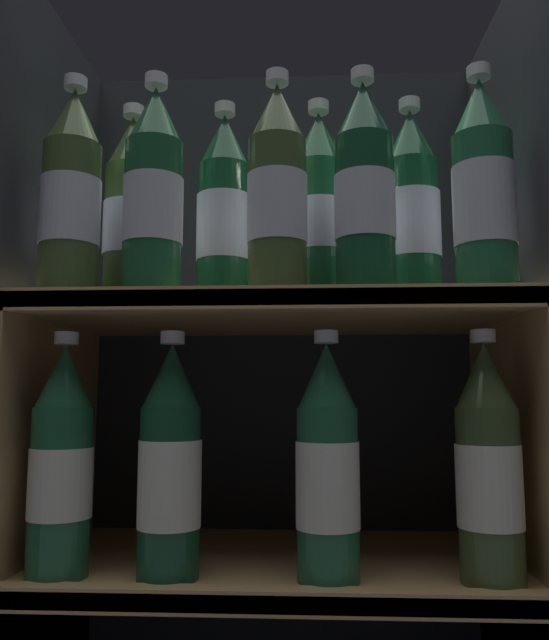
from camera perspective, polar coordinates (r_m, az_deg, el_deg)
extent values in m
cube|color=#23262B|center=(0.97, 0.66, -5.21)|extent=(0.64, 0.02, 0.98)
cube|color=#23262B|center=(0.88, -20.51, -4.55)|extent=(0.02, 0.35, 0.98)
cube|color=#23262B|center=(0.85, 21.58, -4.43)|extent=(0.02, 0.35, 0.98)
cube|color=tan|center=(0.83, 0.18, -21.38)|extent=(0.60, 0.31, 0.02)
cube|color=tan|center=(0.69, -0.46, -24.33)|extent=(0.60, 0.02, 0.03)
cube|color=tan|center=(0.81, 0.17, 0.35)|extent=(0.60, 0.31, 0.02)
cube|color=tan|center=(0.67, -0.44, 1.98)|extent=(0.60, 0.02, 0.03)
cube|color=tan|center=(0.89, -20.14, -18.39)|extent=(0.01, 0.31, 0.55)
cube|color=tan|center=(0.86, 21.20, -18.71)|extent=(0.01, 0.31, 0.55)
cylinder|color=#384C28|center=(0.78, -18.20, 8.63)|extent=(0.07, 0.07, 0.18)
cylinder|color=#ADB2C1|center=(0.78, -18.17, 9.29)|extent=(0.07, 0.07, 0.08)
cone|color=#384C28|center=(0.82, -17.84, 17.25)|extent=(0.06, 0.06, 0.07)
cylinder|color=silver|center=(0.84, -17.72, 19.91)|extent=(0.03, 0.03, 0.01)
cylinder|color=#194C2D|center=(0.75, -11.06, 9.03)|extent=(0.07, 0.07, 0.18)
cylinder|color=#ADB2C1|center=(0.75, -11.05, 9.70)|extent=(0.07, 0.07, 0.08)
cone|color=#194C2D|center=(0.79, -10.83, 17.92)|extent=(0.06, 0.06, 0.07)
cylinder|color=silver|center=(0.81, -10.76, 20.65)|extent=(0.03, 0.03, 0.01)
cylinder|color=#384C28|center=(0.73, 0.25, 9.36)|extent=(0.07, 0.07, 0.18)
cylinder|color=#ADB2C1|center=(0.73, 0.25, 10.05)|extent=(0.07, 0.07, 0.08)
cone|color=#384C28|center=(0.77, 0.25, 18.47)|extent=(0.06, 0.06, 0.07)
cylinder|color=silver|center=(0.79, 0.24, 21.24)|extent=(0.03, 0.03, 0.01)
cylinder|color=#144228|center=(0.73, 8.27, 9.38)|extent=(0.07, 0.07, 0.18)
cylinder|color=#ADB2C1|center=(0.73, 8.26, 10.07)|extent=(0.07, 0.07, 0.08)
cone|color=#144228|center=(0.78, 8.09, 18.46)|extent=(0.06, 0.06, 0.07)
cylinder|color=silver|center=(0.80, 8.04, 21.23)|extent=(0.03, 0.03, 0.01)
cylinder|color=#1E5638|center=(0.76, 18.65, 9.14)|extent=(0.07, 0.07, 0.18)
cylinder|color=#ADB2C1|center=(0.76, 18.63, 9.81)|extent=(0.07, 0.07, 0.09)
cone|color=#1E5638|center=(0.80, 18.27, 17.97)|extent=(0.06, 0.06, 0.07)
cylinder|color=silver|center=(0.82, 18.15, 20.69)|extent=(0.03, 0.03, 0.01)
cylinder|color=#384C28|center=(0.83, -13.07, 7.40)|extent=(0.07, 0.07, 0.18)
cylinder|color=#ADB2C1|center=(0.84, -13.06, 8.02)|extent=(0.07, 0.07, 0.07)
cone|color=#384C28|center=(0.88, -12.83, 15.54)|extent=(0.06, 0.06, 0.07)
cylinder|color=silver|center=(0.89, -12.75, 18.07)|extent=(0.03, 0.03, 0.01)
cylinder|color=#144228|center=(0.81, -4.67, 7.69)|extent=(0.07, 0.07, 0.18)
cylinder|color=#ADB2C1|center=(0.81, -4.67, 8.32)|extent=(0.07, 0.07, 0.09)
cone|color=#144228|center=(0.85, -4.58, 16.04)|extent=(0.06, 0.06, 0.07)
cylinder|color=silver|center=(0.87, -4.55, 18.62)|extent=(0.03, 0.03, 0.01)
cylinder|color=#194C2D|center=(0.80, 4.14, 7.81)|extent=(0.07, 0.07, 0.18)
cylinder|color=#ADB2C1|center=(0.81, 4.14, 8.44)|extent=(0.07, 0.07, 0.06)
cone|color=#194C2D|center=(0.85, 4.06, 16.22)|extent=(0.06, 0.06, 0.07)
cylinder|color=silver|center=(0.86, 4.04, 18.82)|extent=(0.03, 0.03, 0.01)
cylinder|color=#144228|center=(0.81, 12.55, 7.76)|extent=(0.07, 0.07, 0.18)
cylinder|color=#ADB2C1|center=(0.82, 12.53, 8.38)|extent=(0.07, 0.07, 0.08)
cone|color=#144228|center=(0.86, 12.30, 16.06)|extent=(0.06, 0.06, 0.07)
cylinder|color=silver|center=(0.87, 12.23, 18.64)|extent=(0.03, 0.03, 0.01)
cylinder|color=#1E5638|center=(0.76, -19.00, -14.56)|extent=(0.07, 0.07, 0.18)
cylinder|color=silver|center=(0.76, -18.97, -13.87)|extent=(0.07, 0.07, 0.08)
cone|color=#1E5638|center=(0.75, -18.60, -4.85)|extent=(0.06, 0.06, 0.07)
cylinder|color=silver|center=(0.75, -18.47, -1.60)|extent=(0.03, 0.03, 0.01)
cylinder|color=#144228|center=(0.72, -9.58, -15.23)|extent=(0.07, 0.07, 0.18)
cylinder|color=silver|center=(0.72, -9.56, -14.50)|extent=(0.07, 0.07, 0.09)
cone|color=#144228|center=(0.71, -9.36, -5.03)|extent=(0.06, 0.06, 0.07)
cylinder|color=silver|center=(0.72, -9.30, -1.62)|extent=(0.03, 0.03, 0.01)
cylinder|color=#1E5638|center=(0.71, 4.89, -15.48)|extent=(0.07, 0.07, 0.18)
cylinder|color=silver|center=(0.70, 4.88, -14.74)|extent=(0.07, 0.07, 0.09)
cone|color=#1E5638|center=(0.70, 4.78, -5.05)|extent=(0.06, 0.06, 0.07)
cylinder|color=silver|center=(0.70, 4.74, -1.56)|extent=(0.03, 0.03, 0.01)
cylinder|color=#384C28|center=(0.73, 19.07, -14.83)|extent=(0.07, 0.07, 0.18)
cylinder|color=silver|center=(0.73, 19.04, -14.11)|extent=(0.07, 0.07, 0.09)
cone|color=#384C28|center=(0.72, 18.65, -4.78)|extent=(0.06, 0.06, 0.07)
cylinder|color=silver|center=(0.73, 18.52, -1.42)|extent=(0.03, 0.03, 0.01)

